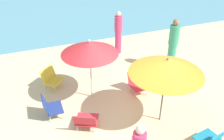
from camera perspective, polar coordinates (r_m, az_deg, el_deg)
ground_plane at (r=6.78m, az=4.38°, el=-11.11°), size 40.00×40.00×0.00m
umbrella_orange at (r=5.89m, az=12.49°, el=0.77°), size 1.80×1.80×1.88m
umbrella_red at (r=6.67m, az=-5.20°, el=5.17°), size 1.58×1.58×1.88m
beach_chair_a at (r=7.57m, az=5.78°, el=-2.86°), size 0.49×0.60×0.63m
beach_chair_b at (r=6.81m, az=-14.07°, el=-8.17°), size 0.51×0.55×0.63m
beach_chair_c at (r=6.24m, az=21.96°, el=-14.40°), size 0.63×0.60×0.62m
beach_chair_d at (r=6.30m, az=-6.04°, el=-11.50°), size 0.75×0.76×0.59m
beach_chair_e at (r=7.97m, az=-13.82°, el=-1.73°), size 0.76×0.76×0.64m
person_a at (r=8.75m, az=13.91°, el=5.72°), size 0.34×0.34×1.82m
person_b at (r=9.63m, az=1.47°, el=8.66°), size 0.30×0.30×1.69m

